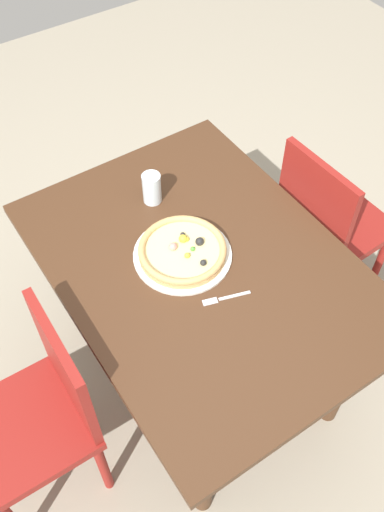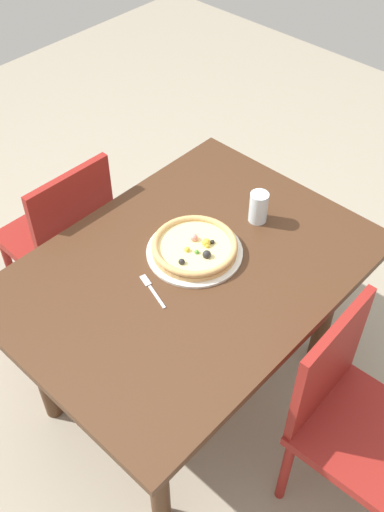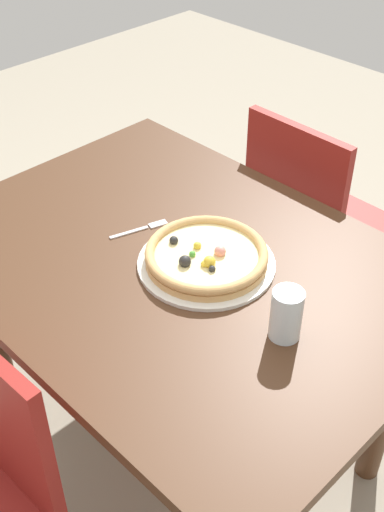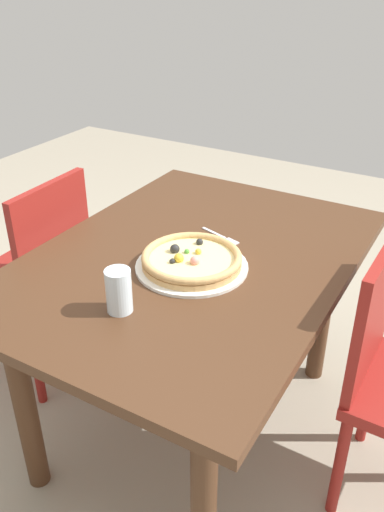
{
  "view_description": "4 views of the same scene",
  "coord_description": "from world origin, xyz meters",
  "px_view_note": "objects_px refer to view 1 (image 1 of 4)",
  "views": [
    {
      "loc": [
        -0.98,
        0.69,
        2.26
      ],
      "look_at": [
        0.03,
        0.02,
        0.75
      ],
      "focal_mm": 39.39,
      "sensor_mm": 36.0,
      "label": 1
    },
    {
      "loc": [
        -1.03,
        -0.97,
        2.23
      ],
      "look_at": [
        0.03,
        0.02,
        0.75
      ],
      "focal_mm": 41.45,
      "sensor_mm": 36.0,
      "label": 2
    },
    {
      "loc": [
        0.94,
        -0.88,
        1.75
      ],
      "look_at": [
        0.03,
        0.02,
        0.75
      ],
      "focal_mm": 45.66,
      "sensor_mm": 36.0,
      "label": 3
    },
    {
      "loc": [
        1.28,
        0.74,
        1.56
      ],
      "look_at": [
        0.03,
        0.02,
        0.75
      ],
      "focal_mm": 37.35,
      "sensor_mm": 36.0,
      "label": 4
    }
  ],
  "objects_px": {
    "chair_far": "(42,412)",
    "pizza": "(183,250)",
    "dining_table": "(201,282)",
    "plate": "(183,255)",
    "chair_near": "(327,223)",
    "fork": "(222,299)",
    "drinking_glass": "(152,188)"
  },
  "relations": [
    {
      "from": "drinking_glass",
      "to": "plate",
      "type": "bearing_deg",
      "value": 169.52
    },
    {
      "from": "chair_far",
      "to": "fork",
      "type": "height_order",
      "value": "chair_far"
    },
    {
      "from": "plate",
      "to": "fork",
      "type": "bearing_deg",
      "value": -177.6
    },
    {
      "from": "plate",
      "to": "drinking_glass",
      "type": "xyz_separation_m",
      "value": [
        0.29,
        -0.05,
        0.06
      ]
    },
    {
      "from": "chair_far",
      "to": "fork",
      "type": "distance_m",
      "value": 0.71
    },
    {
      "from": "chair_far",
      "to": "fork",
      "type": "xyz_separation_m",
      "value": [
        -0.1,
        -0.66,
        0.25
      ]
    },
    {
      "from": "plate",
      "to": "pizza",
      "type": "xyz_separation_m",
      "value": [
        0.0,
        -0.0,
        0.03
      ]
    },
    {
      "from": "chair_far",
      "to": "plate",
      "type": "relative_size",
      "value": 2.52
    },
    {
      "from": "chair_near",
      "to": "drinking_glass",
      "type": "bearing_deg",
      "value": -117.24
    },
    {
      "from": "dining_table",
      "to": "fork",
      "type": "bearing_deg",
      "value": 170.64
    },
    {
      "from": "chair_far",
      "to": "plate",
      "type": "xyz_separation_m",
      "value": [
        0.13,
        -0.65,
        0.26
      ]
    },
    {
      "from": "dining_table",
      "to": "chair_near",
      "type": "xyz_separation_m",
      "value": [
        0.04,
        -0.68,
        -0.14
      ]
    },
    {
      "from": "fork",
      "to": "drinking_glass",
      "type": "xyz_separation_m",
      "value": [
        0.52,
        -0.04,
        0.06
      ]
    },
    {
      "from": "chair_near",
      "to": "plate",
      "type": "xyz_separation_m",
      "value": [
        0.02,
        0.72,
        0.26
      ]
    },
    {
      "from": "chair_near",
      "to": "chair_far",
      "type": "xyz_separation_m",
      "value": [
        -0.11,
        1.37,
        0.0
      ]
    },
    {
      "from": "dining_table",
      "to": "fork",
      "type": "xyz_separation_m",
      "value": [
        -0.16,
        0.03,
        0.11
      ]
    },
    {
      "from": "chair_near",
      "to": "chair_far",
      "type": "relative_size",
      "value": 1.0
    },
    {
      "from": "pizza",
      "to": "drinking_glass",
      "type": "distance_m",
      "value": 0.3
    },
    {
      "from": "chair_far",
      "to": "pizza",
      "type": "relative_size",
      "value": 2.84
    },
    {
      "from": "chair_far",
      "to": "pizza",
      "type": "bearing_deg",
      "value": -77.66
    },
    {
      "from": "pizza",
      "to": "chair_near",
      "type": "bearing_deg",
      "value": -91.86
    },
    {
      "from": "chair_far",
      "to": "drinking_glass",
      "type": "relative_size",
      "value": 7.03
    },
    {
      "from": "dining_table",
      "to": "plate",
      "type": "bearing_deg",
      "value": 28.73
    },
    {
      "from": "dining_table",
      "to": "chair_near",
      "type": "bearing_deg",
      "value": -86.46
    },
    {
      "from": "drinking_glass",
      "to": "fork",
      "type": "bearing_deg",
      "value": 175.1
    },
    {
      "from": "chair_near",
      "to": "fork",
      "type": "bearing_deg",
      "value": -76.02
    },
    {
      "from": "chair_near",
      "to": "pizza",
      "type": "relative_size",
      "value": 2.84
    },
    {
      "from": "pizza",
      "to": "dining_table",
      "type": "bearing_deg",
      "value": -151.69
    },
    {
      "from": "chair_near",
      "to": "pizza",
      "type": "height_order",
      "value": "chair_near"
    },
    {
      "from": "fork",
      "to": "plate",
      "type": "bearing_deg",
      "value": -70.05
    },
    {
      "from": "chair_far",
      "to": "plate",
      "type": "height_order",
      "value": "chair_far"
    },
    {
      "from": "chair_near",
      "to": "chair_far",
      "type": "bearing_deg",
      "value": -87.45
    }
  ]
}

